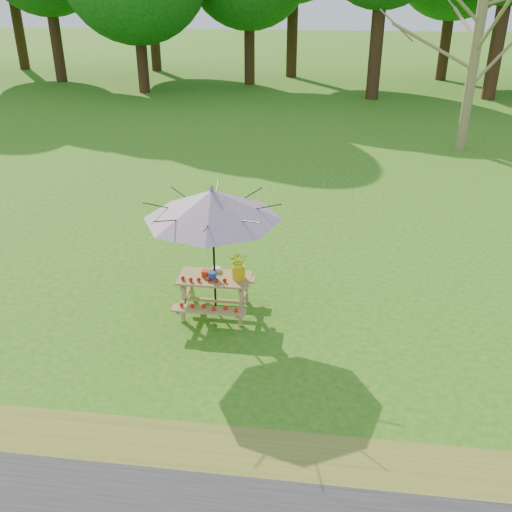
# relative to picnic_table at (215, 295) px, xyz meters

# --- Properties ---
(picnic_table) EXTENTS (1.20, 1.32, 0.67)m
(picnic_table) POSITION_rel_picnic_table_xyz_m (0.00, 0.00, 0.00)
(picnic_table) COLOR #9C7D46
(picnic_table) RESTS_ON ground
(patio_umbrella) EXTENTS (2.41, 2.41, 2.25)m
(patio_umbrella) POSITION_rel_picnic_table_xyz_m (0.00, 0.00, 1.62)
(patio_umbrella) COLOR black
(patio_umbrella) RESTS_ON ground
(produce_bins) EXTENTS (0.26, 0.43, 0.13)m
(produce_bins) POSITION_rel_picnic_table_xyz_m (-0.06, 0.02, 0.40)
(produce_bins) COLOR red
(produce_bins) RESTS_ON picnic_table
(tomatoes_row) EXTENTS (0.77, 0.13, 0.07)m
(tomatoes_row) POSITION_rel_picnic_table_xyz_m (-0.15, -0.18, 0.38)
(tomatoes_row) COLOR red
(tomatoes_row) RESTS_ON picnic_table
(flower_bucket) EXTENTS (0.34, 0.31, 0.48)m
(flower_bucket) POSITION_rel_picnic_table_xyz_m (0.40, 0.01, 0.60)
(flower_bucket) COLOR #DFB30B
(flower_bucket) RESTS_ON picnic_table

